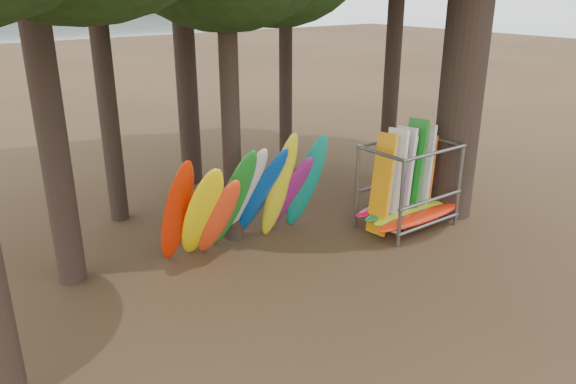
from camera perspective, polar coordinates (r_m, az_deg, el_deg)
ground at (r=12.93m, az=5.82°, el=-7.23°), size 120.00×120.00×0.00m
kayak_row at (r=12.96m, az=-4.42°, el=-0.80°), size 4.17×2.38×3.05m
storage_rack at (r=14.75m, az=12.03°, el=0.34°), size 3.06×1.53×2.79m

